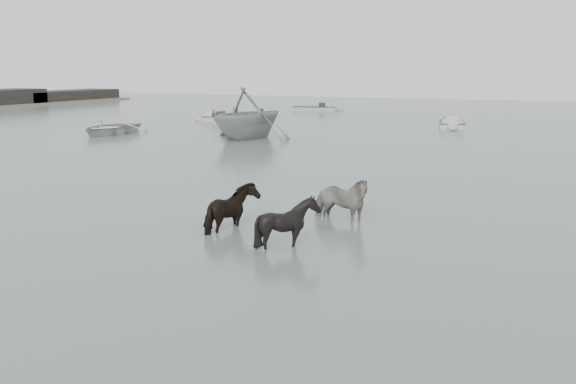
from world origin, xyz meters
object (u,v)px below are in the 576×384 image
Objects in this scene: pony_pinto at (340,193)px; rowboat_lead at (110,126)px; pony_black at (288,217)px; pony_dark at (233,201)px.

pony_pinto is 25.58m from rowboat_lead.
pony_black reaches higher than rowboat_lead.
pony_dark reaches higher than pony_black.
pony_pinto is 1.28× the size of pony_black.
pony_pinto reaches higher than pony_dark.
pony_black is (-0.20, -2.95, -0.06)m from pony_pinto.
pony_black is 0.29× the size of rowboat_lead.
pony_pinto is 1.23× the size of pony_dark.
rowboat_lead is (-20.32, 18.22, -0.20)m from pony_black.
pony_dark is 0.30× the size of rowboat_lead.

